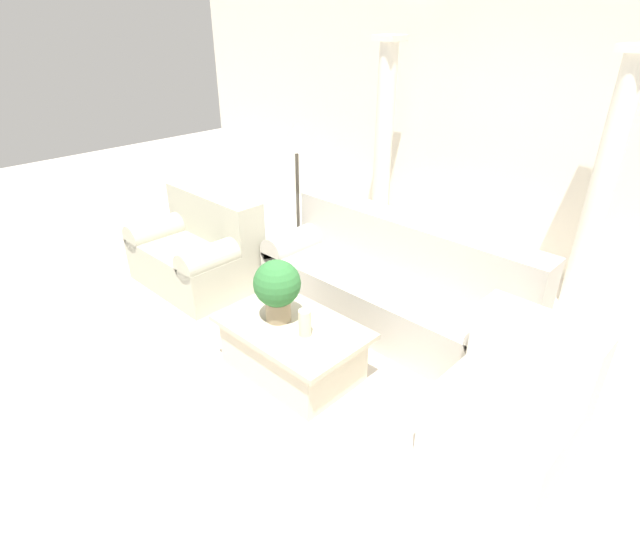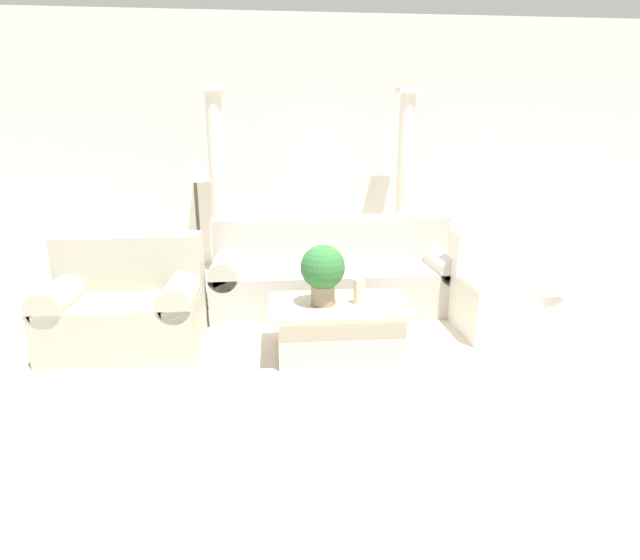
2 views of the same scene
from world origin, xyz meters
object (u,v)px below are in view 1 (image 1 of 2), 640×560
Objects in this scene: sofa_long at (394,285)px; armchair at (512,402)px; coffee_table at (292,347)px; potted_plant at (277,287)px; floor_lamp at (297,152)px; loveseat at (199,249)px.

sofa_long reaches higher than armchair.
coffee_table is 2.30× the size of potted_plant.
sofa_long is 2.83× the size of armchair.
armchair is at bearing -26.48° from sofa_long.
coffee_table is at bearing -45.47° from floor_lamp.
coffee_table is at bearing -95.40° from sofa_long.
loveseat is 1.82m from coffee_table.
sofa_long is at bearing 78.48° from potted_plant.
coffee_table is at bearing -164.62° from armchair.
potted_plant reaches higher than armchair.
coffee_table is at bearing -11.67° from loveseat.
sofa_long is 2.00× the size of loveseat.
armchair is (1.68, 0.44, -0.35)m from potted_plant.
loveseat is 1.72m from potted_plant.
loveseat is (-1.88, -0.78, 0.01)m from sofa_long.
loveseat is 1.39m from floor_lamp.
potted_plant is at bearing -165.26° from armchair.
sofa_long is 2.04m from loveseat.
loveseat is 0.80× the size of floor_lamp.
floor_lamp is at bearing 162.99° from armchair.
sofa_long is at bearing 153.52° from armchair.
loveseat is 1.10× the size of coffee_table.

